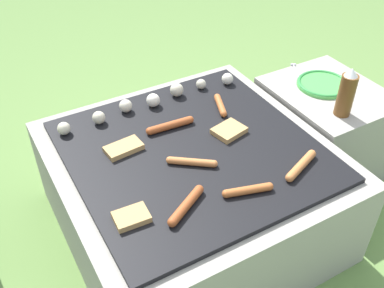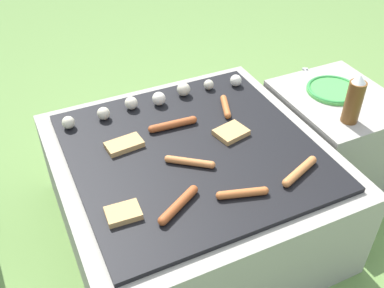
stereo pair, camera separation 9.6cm
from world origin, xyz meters
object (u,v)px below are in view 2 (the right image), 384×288
Objects in this scene: fork_utensil at (308,77)px; plate_colorful at (333,90)px; sausage_front_center at (179,205)px; condiment_bottle at (354,100)px.

plate_colorful is at bearing -78.83° from fork_utensil.
sausage_front_center is 0.74× the size of plate_colorful.
fork_utensil is (0.81, 0.46, -0.01)m from sausage_front_center.
sausage_front_center is at bearing -158.67° from plate_colorful.
fork_utensil is at bearing 80.69° from condiment_bottle.
fork_utensil is (-0.03, 0.14, -0.01)m from plate_colorful.
condiment_bottle is at bearing -99.31° from fork_utensil.
condiment_bottle reaches higher than sausage_front_center.
condiment_bottle is at bearing -112.99° from plate_colorful.
plate_colorful is at bearing 67.01° from condiment_bottle.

